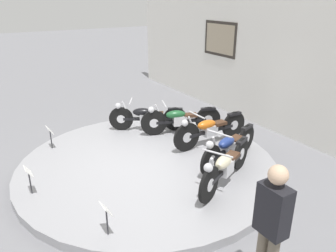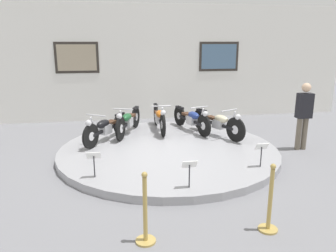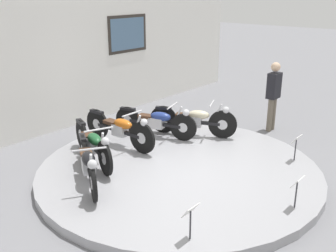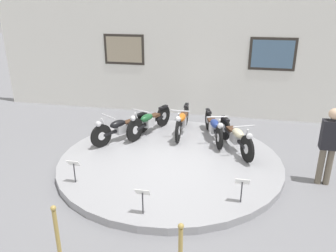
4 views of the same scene
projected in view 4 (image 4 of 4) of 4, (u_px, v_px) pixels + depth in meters
The scene contains 13 objects.
ground_plane at pixel (170, 164), 7.84m from camera, with size 60.00×60.00×0.00m, color slate.
display_platform at pixel (170, 161), 7.81m from camera, with size 5.22×5.22×0.16m, color #99999E.
back_wall at pixel (195, 57), 10.67m from camera, with size 14.00×0.22×3.87m.
motorcycle_black at pixel (121, 127), 8.65m from camera, with size 1.08×1.69×0.78m.
motorcycle_green at pixel (149, 121), 9.07m from camera, with size 0.78×1.88×0.79m.
motorcycle_orange at pixel (182, 120), 9.09m from camera, with size 0.54×2.00×0.80m.
motorcycle_blue at pixel (214, 126), 8.71m from camera, with size 0.71×1.88×0.78m.
motorcycle_cream at pixel (236, 136), 8.04m from camera, with size 0.89×1.82×0.79m.
info_placard_front_left at pixel (74, 166), 6.59m from camera, with size 0.26×0.11×0.51m.
info_placard_front_centre at pixel (142, 196), 5.59m from camera, with size 0.26×0.11×0.51m.
info_placard_front_right at pixel (242, 185), 5.92m from camera, with size 0.26×0.11×0.51m.
visitor_standing at pixel (329, 143), 6.65m from camera, with size 0.36×0.22×1.68m.
stanchion_post_left_of_entry at pixel (59, 246), 4.70m from camera, with size 0.28×0.28×1.02m.
Camera 4 is at (1.46, -6.85, 3.63)m, focal length 35.00 mm.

